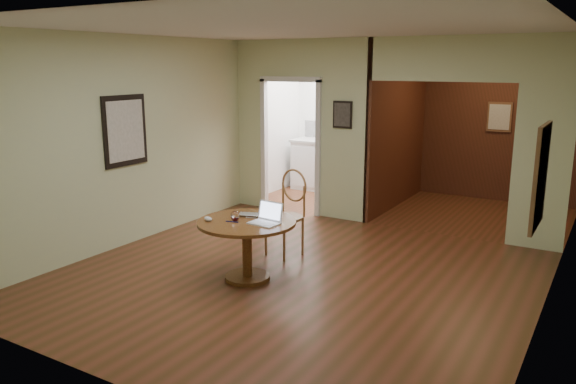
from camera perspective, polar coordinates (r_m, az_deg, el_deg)
The scene contains 11 objects.
floor at distance 6.32m, azimuth 0.41°, elevation -8.77°, with size 5.00×5.00×0.00m, color #4A2C15.
room_shell at distance 8.92m, azimuth 8.01°, elevation 6.05°, with size 5.20×7.50×5.00m.
dining_table at distance 6.15m, azimuth -4.20°, elevation -4.50°, with size 1.07×1.07×0.67m.
chair at distance 6.93m, azimuth 0.01°, elevation -1.61°, with size 0.55×0.55×1.07m.
open_laptop at distance 6.01m, azimuth -2.12°, elevation -2.56°, with size 0.33×0.29×0.22m.
closed_laptop at distance 6.22m, azimuth -3.58°, elevation -2.48°, with size 0.35×0.23×0.03m, color silver.
mouse at distance 6.14m, azimuth -8.13°, elevation -2.71°, with size 0.12×0.07×0.05m, color white.
wine_glass at distance 6.11m, azimuth -5.40°, elevation -2.43°, with size 0.10×0.10×0.11m, color white, non-canonical shape.
pen at distance 6.07m, azimuth -5.71°, elevation -3.02°, with size 0.01×0.01×0.15m, color #0C155A.
kitchen_cabinet at distance 10.39m, azimuth 5.78°, elevation 2.53°, with size 2.06×0.60×0.94m.
grocery_bag at distance 10.08m, azimuth 8.71°, elevation 5.64°, with size 0.29×0.24×0.29m, color #BBAE89.
Camera 1 is at (2.98, -5.06, 2.34)m, focal length 35.00 mm.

